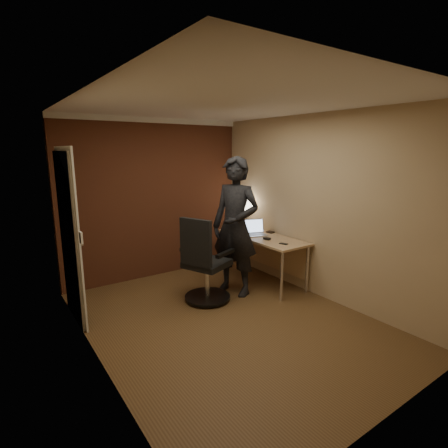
{
  "coord_description": "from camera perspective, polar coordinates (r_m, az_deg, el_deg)",
  "views": [
    {
      "loc": [
        -2.26,
        -3.19,
        2.02
      ],
      "look_at": [
        0.35,
        0.55,
        1.05
      ],
      "focal_mm": 28.0,
      "sensor_mm": 36.0,
      "label": 1
    }
  ],
  "objects": [
    {
      "name": "room",
      "position": [
        5.17,
        -12.07,
        4.51
      ],
      "size": [
        4.0,
        4.0,
        4.0
      ],
      "color": "brown",
      "rests_on": "ground"
    },
    {
      "name": "desk",
      "position": [
        5.43,
        6.87,
        -3.2
      ],
      "size": [
        0.6,
        1.5,
        0.73
      ],
      "color": "tan",
      "rests_on": "ground"
    },
    {
      "name": "desk_lamp",
      "position": [
        5.83,
        3.43,
        3.39
      ],
      "size": [
        0.22,
        0.22,
        0.54
      ],
      "color": "silver",
      "rests_on": "desk"
    },
    {
      "name": "laptop",
      "position": [
        5.43,
        5.01,
        -1.07
      ],
      "size": [
        0.4,
        0.35,
        0.23
      ],
      "color": "silver",
      "rests_on": "desk"
    },
    {
      "name": "mouse",
      "position": [
        5.15,
        7.02,
        -2.38
      ],
      "size": [
        0.07,
        0.11,
        0.03
      ],
      "primitive_type": "cube",
      "rotation": [
        0.0,
        0.0,
        0.14
      ],
      "color": "black",
      "rests_on": "desk"
    },
    {
      "name": "phone",
      "position": [
        4.95,
        9.7,
        -3.19
      ],
      "size": [
        0.09,
        0.13,
        0.01
      ],
      "primitive_type": "cube",
      "rotation": [
        0.0,
        0.0,
        0.31
      ],
      "color": "black",
      "rests_on": "desk"
    },
    {
      "name": "wallet",
      "position": [
        5.59,
        7.56,
        -1.32
      ],
      "size": [
        0.11,
        0.12,
        0.02
      ],
      "primitive_type": "cube",
      "rotation": [
        0.0,
        0.0,
        0.15
      ],
      "color": "black",
      "rests_on": "desk"
    },
    {
      "name": "office_chair",
      "position": [
        4.68,
        -3.29,
        -6.88
      ],
      "size": [
        0.68,
        0.73,
        1.15
      ],
      "color": "black",
      "rests_on": "ground"
    },
    {
      "name": "person",
      "position": [
        4.86,
        1.87,
        -0.46
      ],
      "size": [
        0.7,
        0.83,
        1.94
      ],
      "primitive_type": "imported",
      "rotation": [
        0.0,
        0.0,
        -1.18
      ],
      "color": "black",
      "rests_on": "ground"
    }
  ]
}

